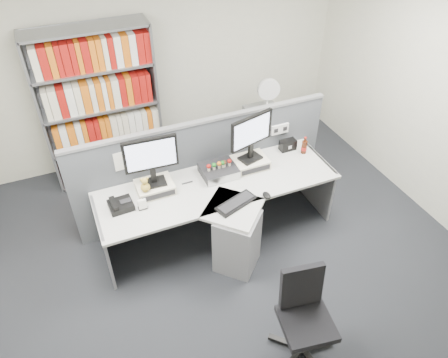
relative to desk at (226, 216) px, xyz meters
name	(u,v)px	position (x,y,z in m)	size (l,w,h in m)	color
ground	(248,284)	(0.00, -0.60, -0.46)	(5.50, 5.50, 0.00)	#282A2F
room_shell	(257,140)	(0.00, -0.60, 1.33)	(5.04, 5.54, 2.72)	beige
partition	(204,167)	(0.00, 0.65, 0.19)	(3.00, 0.08, 1.27)	#4C5057
desk	(226,216)	(0.00, 0.00, 0.00)	(2.60, 1.20, 0.72)	beige
monitor_riser_left	(155,187)	(-0.64, 0.38, 0.31)	(0.38, 0.31, 0.10)	beige
monitor_riser_right	(250,162)	(0.46, 0.38, 0.31)	(0.38, 0.31, 0.10)	beige
monitor_left	(151,158)	(-0.64, 0.38, 0.69)	(0.54, 0.19, 0.55)	black
monitor_right	(251,134)	(0.46, 0.38, 0.69)	(0.53, 0.23, 0.55)	black
desktop_pc	(219,171)	(0.07, 0.38, 0.31)	(0.38, 0.34, 0.10)	black
figurines	(220,164)	(0.08, 0.36, 0.42)	(0.29, 0.05, 0.09)	beige
keyboard	(236,203)	(0.05, -0.14, 0.28)	(0.47, 0.30, 0.03)	black
mouse	(267,195)	(0.39, -0.16, 0.29)	(0.07, 0.12, 0.04)	black
desk_phone	(120,205)	(-1.03, 0.26, 0.30)	(0.25, 0.23, 0.10)	black
desk_calendar	(142,205)	(-0.83, 0.17, 0.31)	(0.09, 0.07, 0.11)	black
plush_toy	(145,185)	(-0.76, 0.30, 0.44)	(0.10, 0.10, 0.17)	#B3993B
speaker	(288,145)	(1.01, 0.50, 0.33)	(0.19, 0.11, 0.13)	black
cola_bottle	(304,147)	(1.15, 0.37, 0.34)	(0.07, 0.07, 0.21)	#3F190A
shelving_unit	(101,109)	(-0.90, 1.85, 0.52)	(1.41, 0.40, 2.00)	gray
filing_cabinet	(265,134)	(1.20, 1.40, -0.11)	(0.45, 0.61, 0.70)	gray
desk_fan	(268,92)	(1.20, 1.40, 0.55)	(0.29, 0.17, 0.49)	white
office_chair	(304,313)	(0.13, -1.37, 0.02)	(0.59, 0.59, 0.90)	silver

